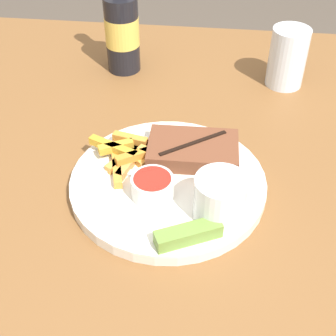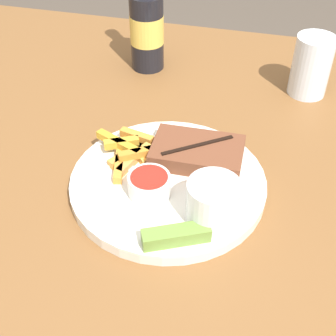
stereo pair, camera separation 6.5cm
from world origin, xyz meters
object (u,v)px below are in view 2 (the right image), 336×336
dinner_plate (168,183)px  coleslaw_cup (213,200)px  beer_bottle (147,27)px  dipping_sauce_cup (149,185)px  steak_portion (197,152)px  drinking_glass (311,66)px  fork_utensil (121,167)px  pickle_spear (176,236)px

dinner_plate → coleslaw_cup: 0.10m
beer_bottle → coleslaw_cup: bearing=-63.1°
dinner_plate → dipping_sauce_cup: dipping_sauce_cup is taller
steak_portion → beer_bottle: beer_bottle is taller
dinner_plate → steak_portion: steak_portion is taller
dinner_plate → steak_portion: bearing=59.7°
coleslaw_cup → beer_bottle: 0.44m
dinner_plate → steak_portion: 0.07m
coleslaw_cup → dipping_sauce_cup: bearing=165.1°
steak_portion → drinking_glass: bearing=59.4°
coleslaw_cup → beer_bottle: beer_bottle is taller
dinner_plate → drinking_glass: bearing=59.4°
steak_portion → coleslaw_cup: size_ratio=1.97×
steak_portion → coleslaw_cup: coleslaw_cup is taller
dinner_plate → dipping_sauce_cup: (-0.02, -0.04, 0.03)m
steak_portion → beer_bottle: size_ratio=0.58×
coleslaw_cup → drinking_glass: drinking_glass is taller
steak_portion → fork_utensil: (-0.10, -0.05, -0.01)m
pickle_spear → fork_utensil: (-0.11, 0.11, -0.01)m
coleslaw_cup → fork_utensil: size_ratio=0.51×
coleslaw_cup → pickle_spear: size_ratio=0.80×
coleslaw_cup → drinking_glass: bearing=73.4°
pickle_spear → drinking_glass: (0.15, 0.42, 0.03)m
dinner_plate → coleslaw_cup: bearing=-39.3°
beer_bottle → drinking_glass: 0.31m
coleslaw_cup → drinking_glass: (0.11, 0.37, 0.00)m
pickle_spear → fork_utensil: 0.16m
dinner_plate → drinking_glass: size_ratio=2.55×
dipping_sauce_cup → beer_bottle: size_ratio=0.25×
dipping_sauce_cup → fork_utensil: (-0.06, 0.04, -0.02)m
pickle_spear → steak_portion: bearing=92.3°
dinner_plate → fork_utensil: bearing=175.5°
pickle_spear → beer_bottle: (-0.16, 0.44, 0.05)m
coleslaw_cup → steak_portion: bearing=110.6°
steak_portion → coleslaw_cup: bearing=-69.4°
dinner_plate → drinking_glass: drinking_glass is taller
coleslaw_cup → dipping_sauce_cup: 0.10m
dipping_sauce_cup → drinking_glass: 0.40m
coleslaw_cup → drinking_glass: size_ratio=0.62×
dipping_sauce_cup → drinking_glass: size_ratio=0.53×
fork_utensil → drinking_glass: drinking_glass is taller
dinner_plate → fork_utensil: fork_utensil is taller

